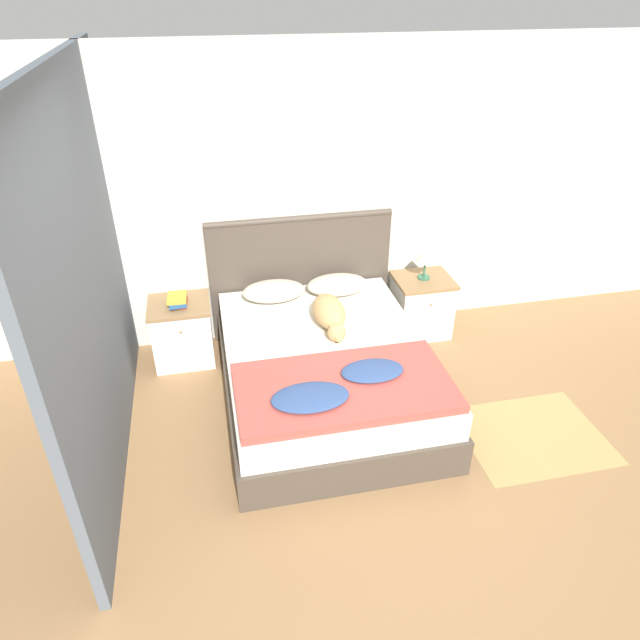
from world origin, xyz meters
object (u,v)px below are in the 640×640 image
nightstand_right (421,305)px  table_lamp (426,257)px  pillow_left (274,291)px  dog (330,313)px  pillow_right (337,285)px  book_stack (177,300)px  bed (325,372)px  nightstand_left (183,332)px

nightstand_right → table_lamp: size_ratio=1.95×
nightstand_right → pillow_left: bearing=179.8°
pillow_left → dog: 0.64m
pillow_right → book_stack: bearing=-179.3°
pillow_right → table_lamp: (0.81, 0.00, 0.19)m
nightstand_right → pillow_right: 0.87m
pillow_right → book_stack: pillow_right is taller
pillow_right → dog: size_ratio=0.81×
bed → table_lamp: size_ratio=7.10×
nightstand_left → nightstand_right: 2.19m
nightstand_right → table_lamp: bearing=90.0°
pillow_right → bed: bearing=-109.5°
dog → pillow_right: bearing=70.2°
nightstand_left → pillow_left: 0.87m
bed → pillow_left: 0.91m
pillow_left → pillow_right: size_ratio=1.00×
dog → table_lamp: bearing=27.6°
table_lamp → bed: bearing=-143.7°
table_lamp → nightstand_right: bearing=-90.0°
nightstand_left → pillow_right: size_ratio=1.04×
dog → table_lamp: (1.00, 0.52, 0.16)m
nightstand_right → dog: (-1.00, -0.51, 0.33)m
bed → nightstand_right: (1.09, 0.79, 0.03)m
nightstand_right → dog: 1.17m
pillow_right → table_lamp: bearing=0.3°
bed → table_lamp: table_lamp is taller
dog → book_stack: (-1.19, 0.50, -0.01)m
bed → nightstand_right: size_ratio=3.64×
nightstand_left → table_lamp: 2.24m
bed → dog: (0.10, 0.28, 0.36)m
nightstand_left → nightstand_right: size_ratio=1.00×
pillow_left → book_stack: 0.81m
pillow_left → dog: bearing=-53.5°
pillow_left → book_stack: size_ratio=2.25×
bed → nightstand_left: bearing=144.0°
pillow_right → book_stack: 1.38m
bed → dog: bearing=71.0°
bed → table_lamp: bearing=36.3°
table_lamp → pillow_left: bearing=-179.8°
nightstand_left → bed: bearing=-36.0°
nightstand_right → bed: bearing=-144.0°
pillow_right → nightstand_left: bearing=-179.8°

